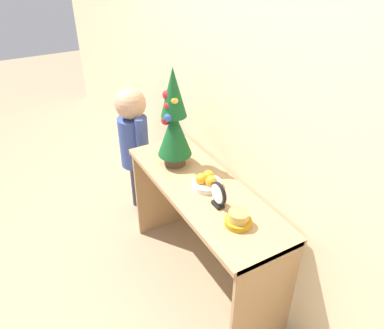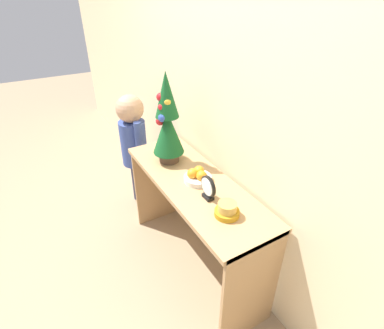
{
  "view_description": "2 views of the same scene",
  "coord_description": "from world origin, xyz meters",
  "px_view_note": "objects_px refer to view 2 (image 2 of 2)",
  "views": [
    {
      "loc": [
        1.47,
        -0.69,
        1.97
      ],
      "look_at": [
        -0.07,
        0.18,
        0.86
      ],
      "focal_mm": 35.0,
      "sensor_mm": 36.0,
      "label": 1
    },
    {
      "loc": [
        1.31,
        -0.57,
        1.79
      ],
      "look_at": [
        0.01,
        0.19,
        0.87
      ],
      "focal_mm": 28.0,
      "sensor_mm": 36.0,
      "label": 2
    }
  ],
  "objects_px": {
    "mini_tree": "(167,121)",
    "singing_bowl": "(227,210)",
    "desk_clock": "(208,188)",
    "fruit_bowl": "(198,176)",
    "child_figure": "(133,138)"
  },
  "relations": [
    {
      "from": "mini_tree",
      "to": "singing_bowl",
      "type": "height_order",
      "value": "mini_tree"
    },
    {
      "from": "mini_tree",
      "to": "desk_clock",
      "type": "xyz_separation_m",
      "value": [
        0.49,
        0.0,
        -0.22
      ]
    },
    {
      "from": "mini_tree",
      "to": "desk_clock",
      "type": "bearing_deg",
      "value": 0.14
    },
    {
      "from": "desk_clock",
      "to": "fruit_bowl",
      "type": "bearing_deg",
      "value": 167.17
    },
    {
      "from": "child_figure",
      "to": "desk_clock",
      "type": "bearing_deg",
      "value": 2.4
    },
    {
      "from": "child_figure",
      "to": "singing_bowl",
      "type": "bearing_deg",
      "value": 2.43
    },
    {
      "from": "singing_bowl",
      "to": "fruit_bowl",
      "type": "bearing_deg",
      "value": 174.68
    },
    {
      "from": "singing_bowl",
      "to": "child_figure",
      "type": "bearing_deg",
      "value": -177.57
    },
    {
      "from": "mini_tree",
      "to": "child_figure",
      "type": "bearing_deg",
      "value": -175.75
    },
    {
      "from": "fruit_bowl",
      "to": "singing_bowl",
      "type": "relative_size",
      "value": 1.28
    },
    {
      "from": "desk_clock",
      "to": "singing_bowl",
      "type": "bearing_deg",
      "value": 2.61
    },
    {
      "from": "fruit_bowl",
      "to": "child_figure",
      "type": "height_order",
      "value": "child_figure"
    },
    {
      "from": "mini_tree",
      "to": "singing_bowl",
      "type": "xyz_separation_m",
      "value": [
        0.66,
        0.01,
        -0.26
      ]
    },
    {
      "from": "desk_clock",
      "to": "child_figure",
      "type": "height_order",
      "value": "child_figure"
    },
    {
      "from": "mini_tree",
      "to": "child_figure",
      "type": "height_order",
      "value": "mini_tree"
    }
  ]
}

